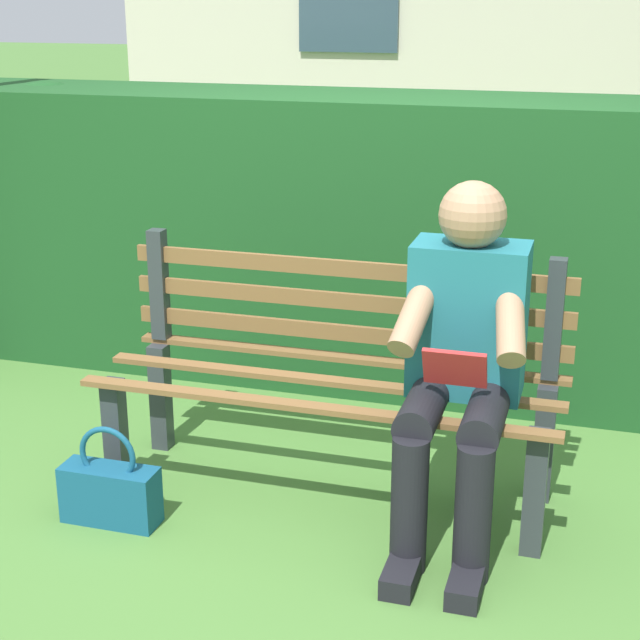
# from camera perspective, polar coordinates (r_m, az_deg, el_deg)

# --- Properties ---
(ground) EXTENTS (60.00, 60.00, 0.00)m
(ground) POSITION_cam_1_polar(r_m,az_deg,el_deg) (3.66, 0.45, -10.08)
(ground) COLOR #477533
(park_bench) EXTENTS (1.66, 0.54, 0.89)m
(park_bench) POSITION_cam_1_polar(r_m,az_deg,el_deg) (3.55, 0.87, -2.99)
(park_bench) COLOR #2D3338
(park_bench) RESTS_ON ground
(person_seated) EXTENTS (0.44, 0.73, 1.19)m
(person_seated) POSITION_cam_1_polar(r_m,az_deg,el_deg) (3.22, 8.24, -2.07)
(person_seated) COLOR #1E6672
(person_seated) RESTS_ON ground
(hedge_backdrop) EXTENTS (6.20, 0.78, 1.44)m
(hedge_backdrop) POSITION_cam_1_polar(r_m,az_deg,el_deg) (4.59, 1.58, 5.14)
(hedge_backdrop) COLOR #19471E
(hedge_backdrop) RESTS_ON ground
(handbag) EXTENTS (0.34, 0.12, 0.36)m
(handbag) POSITION_cam_1_polar(r_m,az_deg,el_deg) (3.51, -12.12, -9.72)
(handbag) COLOR navy
(handbag) RESTS_ON ground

